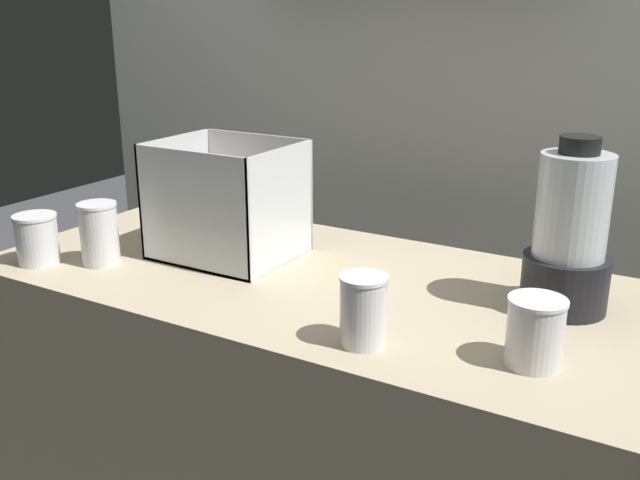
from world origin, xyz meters
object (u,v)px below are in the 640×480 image
juice_cup_beet_far_left (37,242)px  carrot_display_bin (228,221)px  blender_pitcher (569,239)px  juice_cup_mango_left (99,237)px  juice_cup_pomegranate_right (535,336)px  juice_cup_mango_middle (363,314)px

juice_cup_beet_far_left → carrot_display_bin: bearing=37.9°
blender_pitcher → juice_cup_mango_left: size_ratio=2.36×
blender_pitcher → juice_cup_pomegranate_right: 0.26m
blender_pitcher → juice_cup_mango_middle: (-0.25, -0.31, -0.08)m
carrot_display_bin → juice_cup_beet_far_left: (-0.32, -0.25, -0.03)m
blender_pitcher → juice_cup_pomegranate_right: (0.01, -0.24, -0.08)m
carrot_display_bin → blender_pitcher: bearing=5.6°
juice_cup_beet_far_left → juice_cup_mango_middle: size_ratio=0.91×
juice_cup_mango_left → juice_cup_pomegranate_right: bearing=0.4°
juice_cup_beet_far_left → juice_cup_mango_middle: 0.77m
juice_cup_pomegranate_right → blender_pitcher: bearing=92.3°
blender_pitcher → juice_cup_mango_middle: 0.41m
juice_cup_mango_middle → carrot_display_bin: bearing=151.8°
blender_pitcher → juice_cup_pomegranate_right: bearing=-87.7°
juice_cup_mango_left → juice_cup_pomegranate_right: (0.91, 0.01, -0.01)m
juice_cup_mango_left → juice_cup_mango_middle: bearing=-5.3°
juice_cup_mango_middle → juice_cup_beet_far_left: bearing=-179.8°
carrot_display_bin → juice_cup_mango_middle: 0.52m
juice_cup_mango_left → juice_cup_pomegranate_right: 0.91m
blender_pitcher → juice_cup_mango_left: bearing=-164.4°
carrot_display_bin → blender_pitcher: size_ratio=0.92×
juice_cup_mango_middle → juice_cup_pomegranate_right: bearing=14.8°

